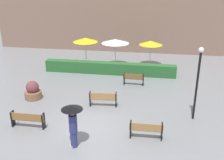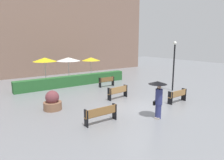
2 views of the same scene
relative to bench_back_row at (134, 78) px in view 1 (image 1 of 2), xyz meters
The scene contains 12 objects.
ground_plane 6.55m from the bench_back_row, 106.18° to the right, with size 60.00×60.00×0.00m, color gray.
bench_back_row is the anchor object (origin of this frame).
bench_near_right 6.95m from the bench_back_row, 79.90° to the right, with size 1.64×0.39×0.86m.
bench_mid_center 4.05m from the bench_back_row, 112.19° to the right, with size 1.72×0.51×0.91m.
bench_near_left 8.43m from the bench_back_row, 125.72° to the right, with size 1.83×0.34×0.86m.
pedestrian_with_umbrella 8.33m from the bench_back_row, 104.41° to the right, with size 0.99×0.99×2.05m.
planter_pot 7.10m from the bench_back_row, 151.55° to the right, with size 1.09×1.09×1.20m.
lamp_post 6.12m from the bench_back_row, 49.82° to the right, with size 0.28×0.28×4.10m.
patio_umbrella_yellow 5.94m from the bench_back_row, 142.53° to the left, with size 2.11×2.11×2.63m.
patio_umbrella_white 4.73m from the bench_back_row, 116.76° to the left, with size 2.36×2.36×2.50m.
patio_umbrella_yellow_far 5.03m from the bench_back_row, 77.61° to the left, with size 2.02×2.02×2.31m.
hedge_strip 3.05m from the bench_back_row, 135.69° to the left, with size 10.70×0.70×0.95m, color #28602D.
Camera 1 is at (3.24, -11.83, 7.38)m, focal length 42.58 mm.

